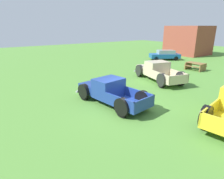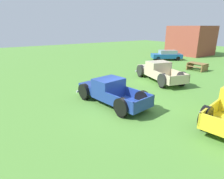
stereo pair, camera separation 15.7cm
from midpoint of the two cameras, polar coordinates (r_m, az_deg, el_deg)
ground_plane at (r=10.93m, az=4.66°, el=-5.43°), size 80.00×80.00×0.00m
pickup_truck_foreground at (r=11.41m, az=-0.81°, el=-0.45°), size 5.11×2.48×1.50m
pickup_truck_behind_left at (r=16.79m, az=13.72°, el=5.35°), size 5.53×3.17×1.60m
sedan_distant_a at (r=27.45m, az=16.25°, el=9.93°), size 3.48×4.23×1.33m
picnic_table at (r=22.01m, az=24.38°, el=6.54°), size 1.91×1.62×0.78m
brick_pavilion at (r=34.23m, az=22.57°, el=13.44°), size 5.94×5.19×4.48m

